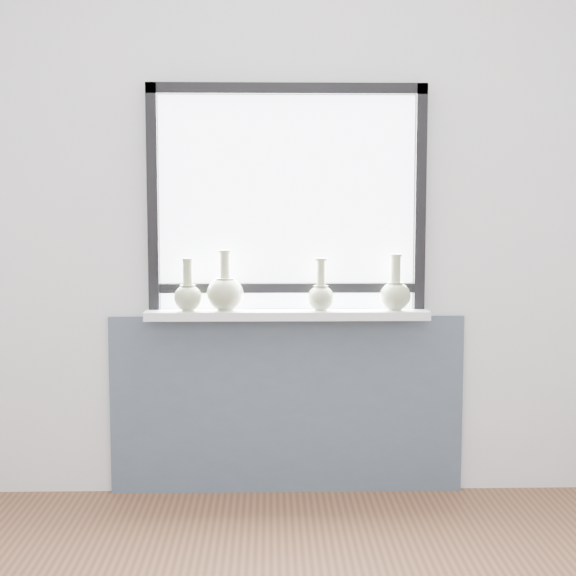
{
  "coord_description": "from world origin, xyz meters",
  "views": [
    {
      "loc": [
        -0.08,
        -2.01,
        1.37
      ],
      "look_at": [
        0.0,
        1.55,
        1.02
      ],
      "focal_mm": 50.0,
      "sensor_mm": 36.0,
      "label": 1
    }
  ],
  "objects_px": {
    "windowsill": "(287,314)",
    "vase_b": "(225,291)",
    "vase_a": "(188,294)",
    "vase_d": "(395,293)",
    "vase_c": "(321,294)"
  },
  "relations": [
    {
      "from": "windowsill",
      "to": "vase_d",
      "type": "distance_m",
      "value": 0.52
    },
    {
      "from": "vase_a",
      "to": "vase_c",
      "type": "height_order",
      "value": "same"
    },
    {
      "from": "vase_c",
      "to": "vase_b",
      "type": "bearing_deg",
      "value": 179.56
    },
    {
      "from": "vase_b",
      "to": "vase_d",
      "type": "bearing_deg",
      "value": -0.04
    },
    {
      "from": "vase_c",
      "to": "vase_d",
      "type": "bearing_deg",
      "value": 0.47
    },
    {
      "from": "vase_c",
      "to": "vase_d",
      "type": "xyz_separation_m",
      "value": [
        0.35,
        0.0,
        0.01
      ]
    },
    {
      "from": "vase_d",
      "to": "vase_a",
      "type": "bearing_deg",
      "value": -179.7
    },
    {
      "from": "windowsill",
      "to": "vase_b",
      "type": "bearing_deg",
      "value": -177.54
    },
    {
      "from": "vase_a",
      "to": "vase_c",
      "type": "relative_size",
      "value": 1.0
    },
    {
      "from": "windowsill",
      "to": "vase_a",
      "type": "distance_m",
      "value": 0.47
    },
    {
      "from": "vase_a",
      "to": "vase_b",
      "type": "distance_m",
      "value": 0.17
    },
    {
      "from": "vase_d",
      "to": "vase_b",
      "type": "bearing_deg",
      "value": 179.96
    },
    {
      "from": "vase_b",
      "to": "windowsill",
      "type": "bearing_deg",
      "value": 2.46
    },
    {
      "from": "windowsill",
      "to": "vase_b",
      "type": "distance_m",
      "value": 0.31
    },
    {
      "from": "vase_c",
      "to": "windowsill",
      "type": "bearing_deg",
      "value": 174.21
    }
  ]
}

